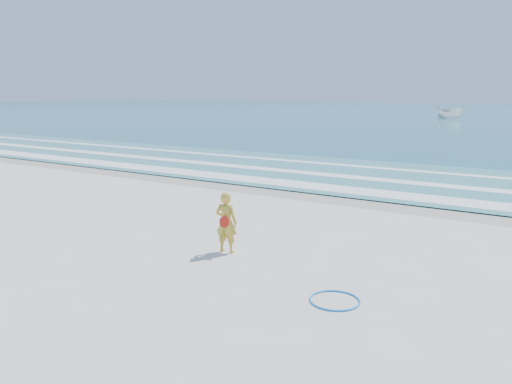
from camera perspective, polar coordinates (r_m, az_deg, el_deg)
The scene contains 9 objects.
ground at distance 11.48m, azimuth -13.57°, elevation -7.87°, with size 400.00×400.00×0.00m, color silver.
wet_sand at distance 18.62m, azimuth 6.74°, elevation -0.30°, with size 400.00×2.40×0.00m, color #B2A893.
shallow at distance 23.14m, azimuth 12.18°, elevation 1.89°, with size 400.00×10.00×0.01m, color #59B7AD.
foam_near at distance 19.76m, azimuth 8.40°, elevation 0.48°, with size 400.00×1.40×0.01m, color white.
foam_mid at distance 22.40m, azimuth 11.46°, elevation 1.64°, with size 400.00×0.90×0.01m, color white.
foam_far at distance 25.47m, azimuth 14.17°, elevation 2.66°, with size 400.00×0.60×0.01m, color white.
hoop at distance 9.33m, azimuth 8.98°, elevation -12.13°, with size 0.92×0.92×0.03m, color #0D88F8.
boat at distance 79.66m, azimuth 21.35°, elevation 8.49°, with size 1.78×4.74×1.83m, color white.
woman at distance 11.71m, azimuth -3.42°, elevation -3.48°, with size 0.58×0.44×1.45m.
Camera 1 is at (7.93, -7.43, 3.69)m, focal length 35.00 mm.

